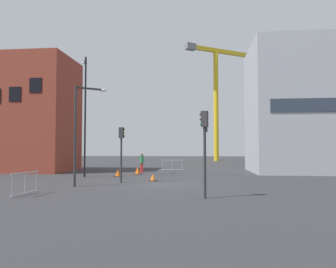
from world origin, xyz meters
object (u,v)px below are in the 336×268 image
object	(u,v)px
traffic_light_island	(205,139)
traffic_cone_on_verge	(153,177)
streetlamp_tall	(85,108)
traffic_cone_striped	(138,171)
streetlamp_short	(80,125)
traffic_light_median	(121,145)
pedestrian_walking	(142,161)
construction_crane	(218,84)
traffic_cone_by_barrier	(118,173)
traffic_light_near	(205,141)

from	to	relation	value
traffic_light_island	traffic_cone_on_verge	xyz separation A→B (m)	(-3.43, 7.55, -2.36)
streetlamp_tall	traffic_cone_striped	size ratio (longest dim) A/B	14.77
traffic_cone_on_verge	streetlamp_short	bearing A→B (deg)	-135.97
streetlamp_short	traffic_cone_on_verge	world-z (taller)	streetlamp_short
traffic_light_median	pedestrian_walking	distance (m)	8.75
construction_crane	traffic_cone_by_barrier	size ratio (longest dim) A/B	37.64
construction_crane	traffic_cone_on_verge	world-z (taller)	construction_crane
traffic_light_island	traffic_cone_by_barrier	bearing A→B (deg)	122.06
traffic_light_near	traffic_cone_by_barrier	distance (m)	7.55
construction_crane	traffic_cone_striped	size ratio (longest dim) A/B	33.11
traffic_cone_striped	construction_crane	bearing A→B (deg)	75.05
streetlamp_tall	traffic_cone_on_verge	bearing A→B (deg)	-23.20
construction_crane	traffic_cone_on_verge	size ratio (longest dim) A/B	43.69
construction_crane	streetlamp_tall	size ratio (longest dim) A/B	2.24
construction_crane	traffic_cone_striped	xyz separation A→B (m)	(-8.64, -32.37, -13.87)
streetlamp_short	traffic_cone_by_barrier	bearing A→B (deg)	85.43
construction_crane	streetlamp_short	size ratio (longest dim) A/B	3.59
streetlamp_short	traffic_cone_striped	distance (m)	9.85
construction_crane	traffic_cone_striped	distance (m)	36.26
traffic_cone_striped	traffic_cone_by_barrier	distance (m)	2.66
pedestrian_walking	traffic_cone_on_verge	world-z (taller)	pedestrian_walking
construction_crane	traffic_cone_striped	bearing A→B (deg)	-104.95
traffic_light_island	pedestrian_walking	xyz separation A→B (m)	(-5.51, 14.69, -1.52)
pedestrian_walking	traffic_cone_on_verge	distance (m)	7.48
traffic_light_near	construction_crane	bearing A→B (deg)	85.07
construction_crane	streetlamp_tall	bearing A→B (deg)	-109.08
streetlamp_short	traffic_light_island	size ratio (longest dim) A/B	1.53
pedestrian_walking	streetlamp_short	bearing A→B (deg)	-98.89
traffic_cone_on_verge	traffic_cone_striped	world-z (taller)	traffic_cone_striped
streetlamp_short	traffic_cone_on_verge	bearing A→B (deg)	44.03
streetlamp_tall	traffic_light_median	size ratio (longest dim) A/B	2.64
traffic_light_near	traffic_light_island	world-z (taller)	traffic_light_near
traffic_light_median	traffic_light_island	size ratio (longest dim) A/B	0.93
traffic_light_island	pedestrian_walking	world-z (taller)	traffic_light_island
streetlamp_short	pedestrian_walking	world-z (taller)	streetlamp_short
traffic_light_near	traffic_light_median	bearing A→B (deg)	-131.07
construction_crane	traffic_cone_by_barrier	xyz separation A→B (m)	(-9.74, -34.79, -13.90)
streetlamp_short	traffic_cone_on_verge	size ratio (longest dim) A/B	12.17
streetlamp_short	traffic_light_near	world-z (taller)	streetlamp_short
streetlamp_tall	pedestrian_walking	xyz separation A→B (m)	(3.66, 4.68, -4.29)
traffic_cone_on_verge	construction_crane	bearing A→B (deg)	80.25
traffic_light_near	pedestrian_walking	size ratio (longest dim) A/B	2.35
traffic_light_median	traffic_cone_by_barrier	world-z (taller)	traffic_light_median
traffic_light_near	traffic_cone_on_verge	xyz separation A→B (m)	(-3.65, -4.79, -2.62)
traffic_light_island	traffic_light_median	bearing A→B (deg)	130.95
traffic_cone_on_verge	traffic_cone_striped	xyz separation A→B (m)	(-2.14, 5.51, 0.08)
traffic_light_island	pedestrian_walking	size ratio (longest dim) A/B	2.12
traffic_cone_by_barrier	traffic_light_median	bearing A→B (deg)	-72.95
traffic_light_island	traffic_cone_striped	world-z (taller)	traffic_light_island
traffic_cone_by_barrier	construction_crane	bearing A→B (deg)	74.37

